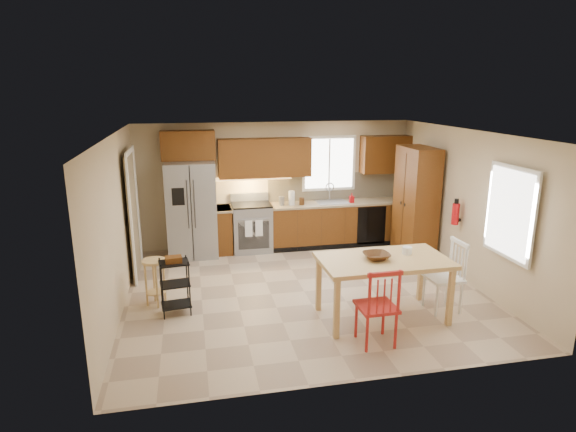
% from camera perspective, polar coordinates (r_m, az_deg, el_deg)
% --- Properties ---
extents(floor, '(5.50, 5.50, 0.00)m').
position_cam_1_polar(floor, '(7.77, 1.93, -8.91)').
color(floor, tan).
rests_on(floor, ground).
extents(ceiling, '(5.50, 5.00, 0.02)m').
position_cam_1_polar(ceiling, '(7.13, 2.11, 9.79)').
color(ceiling, silver).
rests_on(ceiling, ground).
extents(wall_back, '(5.50, 0.02, 2.50)m').
position_cam_1_polar(wall_back, '(9.74, -1.45, 3.74)').
color(wall_back, '#CCB793').
rests_on(wall_back, ground).
extents(wall_front, '(5.50, 0.02, 2.50)m').
position_cam_1_polar(wall_front, '(5.08, 8.71, -7.08)').
color(wall_front, '#CCB793').
rests_on(wall_front, ground).
extents(wall_left, '(0.02, 5.00, 2.50)m').
position_cam_1_polar(wall_left, '(7.23, -19.67, -1.09)').
color(wall_left, '#CCB793').
rests_on(wall_left, ground).
extents(wall_right, '(0.02, 5.00, 2.50)m').
position_cam_1_polar(wall_right, '(8.42, 20.54, 1.01)').
color(wall_right, '#CCB793').
rests_on(wall_right, ground).
extents(refrigerator, '(0.92, 0.75, 1.82)m').
position_cam_1_polar(refrigerator, '(9.30, -11.38, 0.77)').
color(refrigerator, gray).
rests_on(refrigerator, floor).
extents(range_stove, '(0.76, 0.63, 0.92)m').
position_cam_1_polar(range_stove, '(9.54, -4.33, -1.42)').
color(range_stove, gray).
rests_on(range_stove, floor).
extents(base_cabinet_narrow, '(0.30, 0.60, 0.90)m').
position_cam_1_polar(base_cabinet_narrow, '(9.51, -7.63, -1.63)').
color(base_cabinet_narrow, '#5C3211').
rests_on(base_cabinet_narrow, floor).
extents(base_cabinet_run, '(2.92, 0.60, 0.90)m').
position_cam_1_polar(base_cabinet_run, '(9.94, 6.23, -0.84)').
color(base_cabinet_run, '#5C3211').
rests_on(base_cabinet_run, floor).
extents(dishwasher, '(0.60, 0.02, 0.78)m').
position_cam_1_polar(dishwasher, '(9.87, 9.84, -1.10)').
color(dishwasher, black).
rests_on(dishwasher, floor).
extents(backsplash, '(2.92, 0.03, 0.55)m').
position_cam_1_polar(backsplash, '(10.04, 5.85, 3.58)').
color(backsplash, beige).
rests_on(backsplash, wall_back).
extents(upper_over_fridge, '(1.00, 0.35, 0.55)m').
position_cam_1_polar(upper_over_fridge, '(9.28, -11.77, 8.20)').
color(upper_over_fridge, '#57310E').
rests_on(upper_over_fridge, wall_back).
extents(upper_left_block, '(1.80, 0.35, 0.75)m').
position_cam_1_polar(upper_left_block, '(9.43, -2.78, 6.91)').
color(upper_left_block, '#57310E').
rests_on(upper_left_block, wall_back).
extents(upper_right_block, '(1.00, 0.35, 0.75)m').
position_cam_1_polar(upper_right_block, '(10.12, 11.46, 7.18)').
color(upper_right_block, '#57310E').
rests_on(upper_right_block, wall_back).
extents(window_back, '(1.12, 0.04, 1.12)m').
position_cam_1_polar(window_back, '(9.90, 4.88, 6.23)').
color(window_back, white).
rests_on(window_back, wall_back).
extents(sink, '(0.62, 0.46, 0.16)m').
position_cam_1_polar(sink, '(9.79, 5.24, 1.41)').
color(sink, gray).
rests_on(sink, base_cabinet_run).
extents(undercab_glow, '(1.60, 0.30, 0.01)m').
position_cam_1_polar(undercab_glow, '(9.43, -4.54, 4.45)').
color(undercab_glow, '#FFBF66').
rests_on(undercab_glow, wall_back).
extents(soap_bottle, '(0.09, 0.09, 0.19)m').
position_cam_1_polar(soap_bottle, '(9.78, 7.56, 2.14)').
color(soap_bottle, '#B30C11').
rests_on(soap_bottle, base_cabinet_run).
extents(paper_towel, '(0.12, 0.12, 0.28)m').
position_cam_1_polar(paper_towel, '(9.49, 0.43, 2.16)').
color(paper_towel, white).
rests_on(paper_towel, base_cabinet_run).
extents(canister_steel, '(0.11, 0.11, 0.18)m').
position_cam_1_polar(canister_steel, '(9.46, -0.76, 1.81)').
color(canister_steel, gray).
rests_on(canister_steel, base_cabinet_run).
extents(canister_wood, '(0.10, 0.10, 0.14)m').
position_cam_1_polar(canister_wood, '(9.52, 1.64, 1.76)').
color(canister_wood, '#462B12').
rests_on(canister_wood, base_cabinet_run).
extents(pantry, '(0.50, 0.95, 2.10)m').
position_cam_1_polar(pantry, '(9.32, 14.91, 1.48)').
color(pantry, '#5C3211').
rests_on(pantry, floor).
extents(fire_extinguisher, '(0.12, 0.12, 0.36)m').
position_cam_1_polar(fire_extinguisher, '(8.51, 19.23, 0.23)').
color(fire_extinguisher, '#B30C11').
rests_on(fire_extinguisher, wall_right).
extents(window_right, '(0.04, 1.02, 1.32)m').
position_cam_1_polar(window_right, '(7.41, 24.85, 0.37)').
color(window_right, white).
rests_on(window_right, wall_right).
extents(doorway, '(0.04, 0.95, 2.10)m').
position_cam_1_polar(doorway, '(8.52, -17.90, 0.01)').
color(doorway, '#8C7A59').
rests_on(doorway, wall_left).
extents(dining_table, '(1.78, 1.02, 0.86)m').
position_cam_1_polar(dining_table, '(6.90, 11.12, -8.46)').
color(dining_table, '#DBB46D').
rests_on(dining_table, floor).
extents(chair_red, '(0.49, 0.49, 1.04)m').
position_cam_1_polar(chair_red, '(6.19, 10.45, -10.34)').
color(chair_red, '#AC1E1A').
rests_on(chair_red, floor).
extents(chair_white, '(0.49, 0.49, 1.04)m').
position_cam_1_polar(chair_white, '(7.31, 17.95, -6.82)').
color(chair_white, white).
rests_on(chair_white, floor).
extents(table_bowl, '(0.36, 0.36, 0.09)m').
position_cam_1_polar(table_bowl, '(6.70, 10.43, -5.09)').
color(table_bowl, '#462B12').
rests_on(table_bowl, dining_table).
extents(table_jar, '(0.15, 0.15, 0.17)m').
position_cam_1_polar(table_jar, '(6.98, 13.91, -4.18)').
color(table_jar, white).
rests_on(table_jar, dining_table).
extents(bar_stool, '(0.44, 0.44, 0.71)m').
position_cam_1_polar(bar_stool, '(7.44, -15.46, -7.59)').
color(bar_stool, '#DBB46D').
rests_on(bar_stool, floor).
extents(utility_cart, '(0.44, 0.36, 0.82)m').
position_cam_1_polar(utility_cart, '(7.07, -13.22, -8.18)').
color(utility_cart, black).
rests_on(utility_cart, floor).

